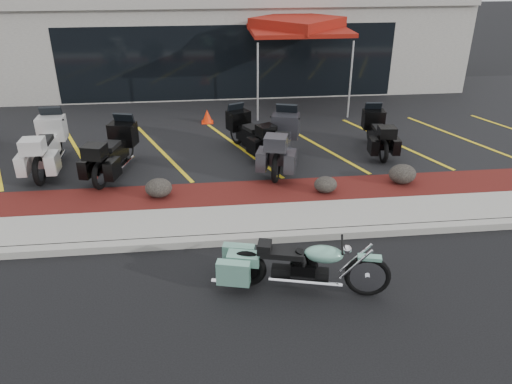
{
  "coord_description": "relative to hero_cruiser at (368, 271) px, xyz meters",
  "views": [
    {
      "loc": [
        -1.02,
        -7.46,
        5.27
      ],
      "look_at": [
        -0.06,
        1.2,
        0.95
      ],
      "focal_mm": 35.0,
      "sensor_mm": 36.0,
      "label": 1
    }
  ],
  "objects": [
    {
      "name": "popup_canopy",
      "position": [
        0.71,
        10.5,
        2.37
      ],
      "size": [
        3.35,
        3.35,
        2.99
      ],
      "rotation": [
        0.0,
        0.0,
        0.04
      ],
      "color": "silver",
      "rests_on": "upper_lot"
    },
    {
      "name": "touring_grey",
      "position": [
        -0.37,
        5.97,
        0.36
      ],
      "size": [
        1.61,
        2.61,
        1.42
      ],
      "primitive_type": null,
      "rotation": [
        0.0,
        0.0,
        1.27
      ],
      "color": "#28282D",
      "rests_on": "upper_lot"
    },
    {
      "name": "hero_cruiser",
      "position": [
        0.0,
        0.0,
        0.0
      ],
      "size": [
        2.95,
        1.42,
        1.01
      ],
      "primitive_type": null,
      "rotation": [
        0.0,
        0.0,
        -0.25
      ],
      "color": "#6BA68F",
      "rests_on": "ground"
    },
    {
      "name": "ground",
      "position": [
        -1.54,
        0.99,
        -0.5
      ],
      "size": [
        90.0,
        90.0,
        0.0
      ],
      "primitive_type": "plane",
      "color": "black",
      "rests_on": "ground"
    },
    {
      "name": "sidewalk",
      "position": [
        -1.54,
        2.59,
        -0.43
      ],
      "size": [
        24.0,
        1.2,
        0.15
      ],
      "primitive_type": "cube",
      "color": "gray",
      "rests_on": "ground"
    },
    {
      "name": "touring_black_mid",
      "position": [
        -1.63,
        6.93,
        0.25
      ],
      "size": [
        1.59,
        2.22,
        1.21
      ],
      "primitive_type": null,
      "rotation": [
        0.0,
        0.0,
        2.0
      ],
      "color": "black",
      "rests_on": "upper_lot"
    },
    {
      "name": "boulder_right",
      "position": [
        2.09,
        3.87,
        -0.11
      ],
      "size": [
        0.65,
        0.54,
        0.46
      ],
      "primitive_type": "ellipsoid",
      "color": "black",
      "rests_on": "mulch_bed"
    },
    {
      "name": "boulder_left",
      "position": [
        -3.63,
        3.78,
        -0.13
      ],
      "size": [
        0.61,
        0.51,
        0.43
      ],
      "primitive_type": "ellipsoid",
      "color": "black",
      "rests_on": "mulch_bed"
    },
    {
      "name": "touring_black_front",
      "position": [
        -4.57,
        5.95,
        0.31
      ],
      "size": [
        1.43,
        2.42,
        1.32
      ],
      "primitive_type": null,
      "rotation": [
        0.0,
        0.0,
        1.3
      ],
      "color": "black",
      "rests_on": "upper_lot"
    },
    {
      "name": "touring_white",
      "position": [
        -6.47,
        6.47,
        0.35
      ],
      "size": [
        0.95,
        2.42,
        1.4
      ],
      "primitive_type": null,
      "rotation": [
        0.0,
        0.0,
        1.58
      ],
      "color": "beige",
      "rests_on": "upper_lot"
    },
    {
      "name": "traffic_cone",
      "position": [
        -2.42,
        8.96,
        -0.14
      ],
      "size": [
        0.35,
        0.35,
        0.42
      ],
      "primitive_type": "cone",
      "rotation": [
        0.0,
        0.0,
        0.0
      ],
      "color": "#F42C08",
      "rests_on": "upper_lot"
    },
    {
      "name": "curb",
      "position": [
        -1.54,
        1.89,
        -0.43
      ],
      "size": [
        24.0,
        0.25,
        0.15
      ],
      "primitive_type": "cube",
      "color": "gray",
      "rests_on": "ground"
    },
    {
      "name": "upper_lot",
      "position": [
        -1.54,
        9.19,
        -0.43
      ],
      "size": [
        26.0,
        9.6,
        0.15
      ],
      "primitive_type": "cube",
      "color": "black",
      "rests_on": "ground"
    },
    {
      "name": "boulder_mid",
      "position": [
        0.16,
        3.59,
        -0.15
      ],
      "size": [
        0.53,
        0.44,
        0.38
      ],
      "primitive_type": "ellipsoid",
      "color": "black",
      "rests_on": "mulch_bed"
    },
    {
      "name": "dealership_building",
      "position": [
        -1.54,
        15.46,
        1.5
      ],
      "size": [
        18.0,
        8.16,
        4.0
      ],
      "color": "gray",
      "rests_on": "ground"
    },
    {
      "name": "touring_black_rear",
      "position": [
        2.2,
        6.63,
        0.24
      ],
      "size": [
        0.97,
        2.12,
        1.19
      ],
      "primitive_type": null,
      "rotation": [
        0.0,
        0.0,
        1.48
      ],
      "color": "black",
      "rests_on": "upper_lot"
    },
    {
      "name": "mulch_bed",
      "position": [
        -1.54,
        3.79,
        -0.42
      ],
      "size": [
        24.0,
        1.2,
        0.16
      ],
      "primitive_type": "cube",
      "color": "#370F0C",
      "rests_on": "ground"
    }
  ]
}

